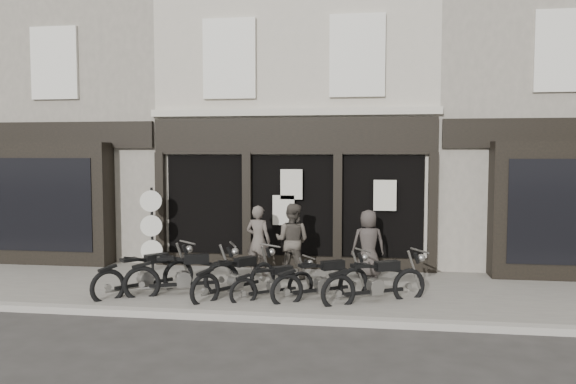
# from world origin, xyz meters

# --- Properties ---
(ground_plane) EXTENTS (90.00, 90.00, 0.00)m
(ground_plane) POSITION_xyz_m (0.00, 0.00, 0.00)
(ground_plane) COLOR #2D2B28
(ground_plane) RESTS_ON ground
(pavement) EXTENTS (30.00, 4.20, 0.12)m
(pavement) POSITION_xyz_m (0.00, 0.90, 0.06)
(pavement) COLOR #6A635D
(pavement) RESTS_ON ground_plane
(kerb) EXTENTS (30.00, 0.25, 0.13)m
(kerb) POSITION_xyz_m (0.00, -1.25, 0.07)
(kerb) COLOR gray
(kerb) RESTS_ON ground_plane
(central_building) EXTENTS (7.30, 6.22, 8.34)m
(central_building) POSITION_xyz_m (0.00, 5.95, 4.08)
(central_building) COLOR #B7AD9D
(central_building) RESTS_ON ground
(neighbour_left) EXTENTS (5.60, 6.73, 8.34)m
(neighbour_left) POSITION_xyz_m (-6.35, 5.90, 4.04)
(neighbour_left) COLOR gray
(neighbour_left) RESTS_ON ground
(neighbour_right) EXTENTS (5.60, 6.73, 8.34)m
(neighbour_right) POSITION_xyz_m (6.35, 5.90, 4.04)
(neighbour_right) COLOR gray
(neighbour_right) RESTS_ON ground
(motorcycle_0) EXTENTS (1.73, 1.89, 1.10)m
(motorcycle_0) POSITION_xyz_m (-2.67, -0.04, 0.44)
(motorcycle_0) COLOR black
(motorcycle_0) RESTS_ON ground
(motorcycle_1) EXTENTS (2.23, 1.24, 1.14)m
(motorcycle_1) POSITION_xyz_m (-1.85, -0.03, 0.45)
(motorcycle_1) COLOR black
(motorcycle_1) RESTS_ON ground
(motorcycle_2) EXTENTS (1.55, 1.90, 1.06)m
(motorcycle_2) POSITION_xyz_m (-0.76, 0.04, 0.42)
(motorcycle_2) COLOR black
(motorcycle_2) RESTS_ON ground
(motorcycle_3) EXTENTS (1.62, 1.28, 0.90)m
(motorcycle_3) POSITION_xyz_m (0.03, -0.03, 0.36)
(motorcycle_3) COLOR black
(motorcycle_3) RESTS_ON ground
(motorcycle_4) EXTENTS (1.95, 1.41, 1.05)m
(motorcycle_4) POSITION_xyz_m (1.01, 0.02, 0.42)
(motorcycle_4) COLOR black
(motorcycle_4) RESTS_ON ground
(motorcycle_5) EXTENTS (2.09, 1.35, 1.09)m
(motorcycle_5) POSITION_xyz_m (2.07, -0.04, 0.43)
(motorcycle_5) COLOR black
(motorcycle_5) RESTS_ON ground
(man_left) EXTENTS (0.69, 0.54, 1.68)m
(man_left) POSITION_xyz_m (-0.66, 1.88, 0.96)
(man_left) COLOR #4F4740
(man_left) RESTS_ON pavement
(man_centre) EXTENTS (0.96, 0.82, 1.74)m
(man_centre) POSITION_xyz_m (0.15, 1.83, 0.99)
(man_centre) COLOR #474139
(man_centre) RESTS_ON pavement
(man_right) EXTENTS (0.86, 0.65, 1.59)m
(man_right) POSITION_xyz_m (1.91, 2.14, 0.91)
(man_right) COLOR #38322E
(man_right) RESTS_ON pavement
(advert_sign_post) EXTENTS (0.51, 0.34, 2.18)m
(advert_sign_post) POSITION_xyz_m (-3.41, 2.15, 1.06)
(advert_sign_post) COLOR black
(advert_sign_post) RESTS_ON ground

